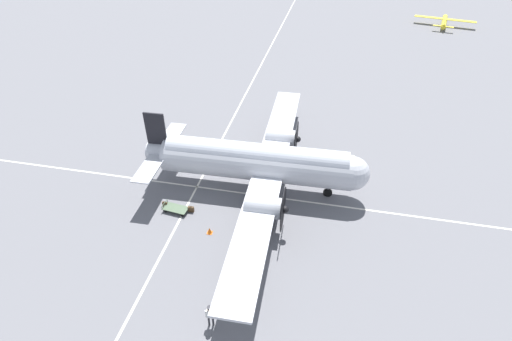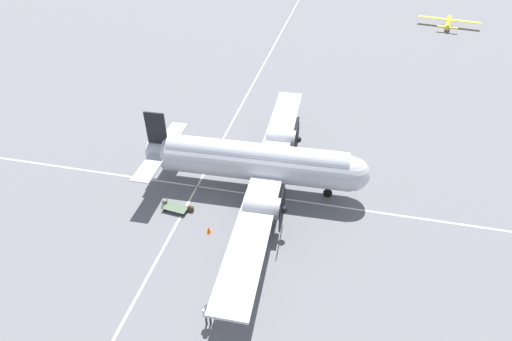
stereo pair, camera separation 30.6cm
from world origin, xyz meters
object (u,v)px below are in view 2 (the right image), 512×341
object	(u,v)px
baggage_cart	(175,208)
traffic_cone	(209,230)
suitcase_upright_spare	(191,209)
airliner_main	(262,162)
crew_foreground	(207,313)
light_aircraft_distant	(449,22)
suitcase_near_door	(165,204)

from	to	relation	value
baggage_cart	traffic_cone	world-z (taller)	baggage_cart
traffic_cone	suitcase_upright_spare	bearing A→B (deg)	-42.43
airliner_main	crew_foreground	distance (m)	12.44
airliner_main	traffic_cone	distance (m)	6.56
crew_foreground	traffic_cone	xyz separation A→B (m)	(2.20, -6.78, -0.80)
suitcase_upright_spare	crew_foreground	bearing A→B (deg)	116.02
crew_foreground	baggage_cart	distance (m)	10.00
airliner_main	baggage_cart	size ratio (longest dim) A/B	13.57
traffic_cone	crew_foreground	bearing A→B (deg)	107.98
airliner_main	light_aircraft_distant	bearing A→B (deg)	64.72
crew_foreground	suitcase_near_door	xyz separation A→B (m)	(6.28, -8.70, -0.79)
suitcase_near_door	baggage_cart	world-z (taller)	baggage_cart
airliner_main	crew_foreground	world-z (taller)	airliner_main
airliner_main	suitcase_upright_spare	distance (m)	6.36
light_aircraft_distant	baggage_cart	bearing A→B (deg)	164.36
crew_foreground	suitcase_near_door	bearing A→B (deg)	112.48
suitcase_near_door	suitcase_upright_spare	distance (m)	2.08
crew_foreground	baggage_cart	bearing A→B (deg)	109.07
suitcase_near_door	baggage_cart	xyz separation A→B (m)	(-0.94, 0.29, 0.03)
airliner_main	light_aircraft_distant	xyz separation A→B (m)	(-21.15, -48.17, -1.78)
suitcase_near_door	traffic_cone	distance (m)	4.51
crew_foreground	traffic_cone	bearing A→B (deg)	94.61
crew_foreground	suitcase_upright_spare	size ratio (longest dim) A/B	3.38
suitcase_near_door	baggage_cart	distance (m)	0.98
traffic_cone	suitcase_near_door	bearing A→B (deg)	-25.10
crew_foreground	suitcase_near_door	world-z (taller)	crew_foreground
suitcase_upright_spare	baggage_cart	world-z (taller)	baggage_cart
suitcase_near_door	baggage_cart	bearing A→B (deg)	163.08
crew_foreground	traffic_cone	world-z (taller)	crew_foreground
airliner_main	suitcase_near_door	size ratio (longest dim) A/B	51.52
airliner_main	suitcase_upright_spare	bearing A→B (deg)	-142.51
crew_foreground	suitcase_upright_spare	distance (m)	9.62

